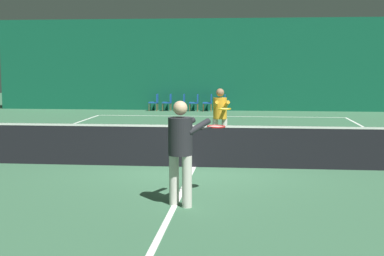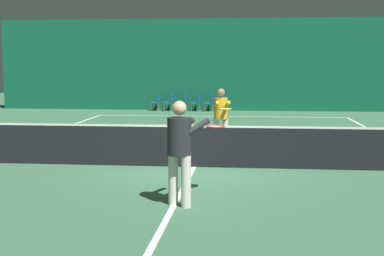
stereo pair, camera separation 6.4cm
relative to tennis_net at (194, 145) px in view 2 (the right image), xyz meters
name	(u,v)px [view 2 (the right image)]	position (x,y,z in m)	size (l,w,h in m)	color
ground_plane	(194,167)	(0.00, 0.00, -0.51)	(60.00, 60.00, 0.00)	#386647
backdrop_curtain	(224,65)	(0.00, 15.01, 1.77)	(23.00, 0.12, 4.57)	#0F5138
court_line_baseline_far	(221,116)	(0.00, 11.90, -0.51)	(11.00, 0.10, 0.00)	white
court_line_service_far	(213,132)	(0.00, 6.40, -0.51)	(8.25, 0.10, 0.00)	white
court_line_centre	(194,167)	(0.00, 0.00, -0.51)	(0.10, 12.80, 0.00)	white
tennis_net	(194,145)	(0.00, 0.00, 0.00)	(12.00, 0.10, 1.07)	black
player_near	(181,145)	(0.12, -3.30, 0.49)	(1.03, 1.36, 1.72)	beige
player_far	(221,113)	(0.45, 2.90, 0.44)	(0.58, 1.38, 1.64)	beige
courtside_chair_0	(157,101)	(-3.34, 14.46, -0.03)	(0.44, 0.44, 0.84)	brown
courtside_chair_1	(170,101)	(-2.66, 14.46, -0.03)	(0.44, 0.44, 0.84)	brown
courtside_chair_2	(184,101)	(-1.99, 14.46, -0.03)	(0.44, 0.44, 0.84)	brown
courtside_chair_3	(197,101)	(-1.31, 14.46, -0.03)	(0.44, 0.44, 0.84)	brown
courtside_chair_4	(211,101)	(-0.64, 14.46, -0.03)	(0.44, 0.44, 0.84)	brown
courtside_chair_5	(224,102)	(0.04, 14.46, -0.03)	(0.44, 0.44, 0.84)	brown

